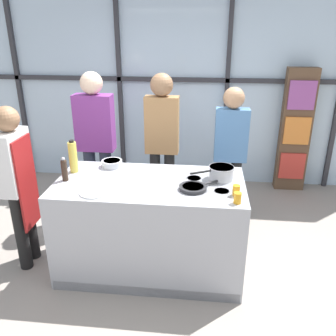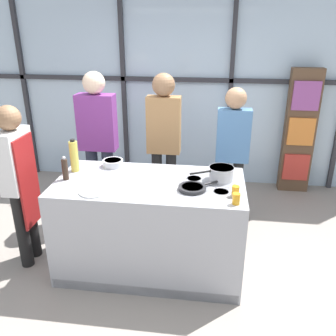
{
  "view_description": "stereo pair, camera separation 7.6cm",
  "coord_description": "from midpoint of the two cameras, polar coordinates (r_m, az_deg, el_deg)",
  "views": [
    {
      "loc": [
        0.48,
        -2.92,
        2.28
      ],
      "look_at": [
        0.16,
        0.1,
        1.04
      ],
      "focal_mm": 38.0,
      "sensor_mm": 36.0,
      "label": 1
    },
    {
      "loc": [
        0.56,
        -2.91,
        2.28
      ],
      "look_at": [
        0.16,
        0.1,
        1.04
      ],
      "focal_mm": 38.0,
      "sensor_mm": 36.0,
      "label": 2
    }
  ],
  "objects": [
    {
      "name": "ground_plane",
      "position": [
        3.74,
        -3.26,
        -15.38
      ],
      "size": [
        18.0,
        18.0,
        0.0
      ],
      "primitive_type": "plane",
      "color": "gray"
    },
    {
      "name": "back_window_wall",
      "position": [
        5.24,
        0.36,
        12.61
      ],
      "size": [
        6.4,
        0.1,
        2.8
      ],
      "color": "silver",
      "rests_on": "ground_plane"
    },
    {
      "name": "bookshelf",
      "position": [
        5.3,
        19.35,
        5.57
      ],
      "size": [
        0.41,
        0.19,
        1.74
      ],
      "color": "brown",
      "rests_on": "ground_plane"
    },
    {
      "name": "demo_island",
      "position": [
        3.47,
        -3.41,
        -9.26
      ],
      "size": [
        1.73,
        0.88,
        0.94
      ],
      "color": "#A8AAB2",
      "rests_on": "ground_plane"
    },
    {
      "name": "chef",
      "position": [
        3.62,
        -23.55,
        -1.58
      ],
      "size": [
        0.23,
        0.38,
        1.62
      ],
      "rotation": [
        0.0,
        0.0,
        -1.57
      ],
      "color": "black",
      "rests_on": "ground_plane"
    },
    {
      "name": "spectator_far_left",
      "position": [
        4.24,
        -12.02,
        4.65
      ],
      "size": [
        0.44,
        0.25,
        1.8
      ],
      "rotation": [
        0.0,
        0.0,
        3.14
      ],
      "color": "#232838",
      "rests_on": "ground_plane"
    },
    {
      "name": "spectator_center_left",
      "position": [
        4.06,
        -1.51,
        4.75
      ],
      "size": [
        0.38,
        0.25,
        1.79
      ],
      "rotation": [
        0.0,
        0.0,
        3.14
      ],
      "color": "black",
      "rests_on": "ground_plane"
    },
    {
      "name": "spectator_center_right",
      "position": [
        4.07,
        9.45,
        3.13
      ],
      "size": [
        0.37,
        0.23,
        1.66
      ],
      "rotation": [
        0.0,
        0.0,
        3.14
      ],
      "color": "black",
      "rests_on": "ground_plane"
    },
    {
      "name": "frying_pan",
      "position": [
        3.1,
        3.47,
        -3.13
      ],
      "size": [
        0.38,
        0.31,
        0.04
      ],
      "color": "#232326",
      "rests_on": "demo_island"
    },
    {
      "name": "saucepan",
      "position": [
        3.3,
        7.86,
        -0.73
      ],
      "size": [
        0.4,
        0.27,
        0.12
      ],
      "color": "silver",
      "rests_on": "demo_island"
    },
    {
      "name": "white_plate",
      "position": [
        3.1,
        -12.48,
        -3.83
      ],
      "size": [
        0.25,
        0.25,
        0.01
      ],
      "primitive_type": "cylinder",
      "color": "white",
      "rests_on": "demo_island"
    },
    {
      "name": "mixing_bowl",
      "position": [
        3.62,
        -9.56,
        0.77
      ],
      "size": [
        0.21,
        0.21,
        0.07
      ],
      "color": "silver",
      "rests_on": "demo_island"
    },
    {
      "name": "oil_bottle",
      "position": [
        3.53,
        -15.58,
        1.72
      ],
      "size": [
        0.08,
        0.08,
        0.32
      ],
      "color": "#E0CC4C",
      "rests_on": "demo_island"
    },
    {
      "name": "pepper_grinder",
      "position": [
        3.38,
        -16.9,
        -0.3
      ],
      "size": [
        0.05,
        0.05,
        0.23
      ],
      "color": "#332319",
      "rests_on": "demo_island"
    },
    {
      "name": "juice_glass_near",
      "position": [
        2.9,
        10.35,
        -4.75
      ],
      "size": [
        0.06,
        0.06,
        0.09
      ],
      "primitive_type": "cylinder",
      "color": "orange",
      "rests_on": "demo_island"
    },
    {
      "name": "juice_glass_far",
      "position": [
        3.02,
        10.19,
        -3.55
      ],
      "size": [
        0.06,
        0.06,
        0.09
      ],
      "primitive_type": "cylinder",
      "color": "orange",
      "rests_on": "demo_island"
    }
  ]
}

